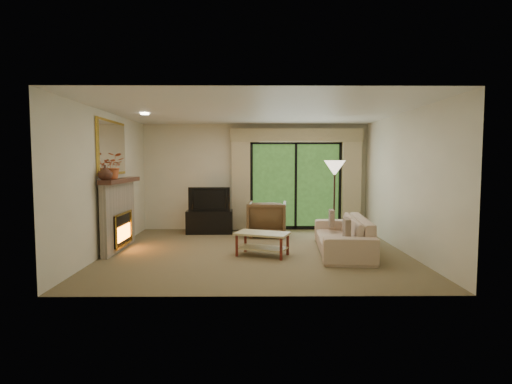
{
  "coord_description": "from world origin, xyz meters",
  "views": [
    {
      "loc": [
        -0.06,
        -7.38,
        1.69
      ],
      "look_at": [
        0.0,
        0.3,
        1.1
      ],
      "focal_mm": 28.0,
      "sensor_mm": 36.0,
      "label": 1
    }
  ],
  "objects_px": {
    "sofa": "(342,235)",
    "coffee_table": "(262,244)",
    "armchair": "(267,218)",
    "media_console": "(210,222)"
  },
  "relations": [
    {
      "from": "media_console",
      "to": "armchair",
      "type": "distance_m",
      "value": 1.39
    },
    {
      "from": "armchair",
      "to": "coffee_table",
      "type": "distance_m",
      "value": 1.92
    },
    {
      "from": "media_console",
      "to": "coffee_table",
      "type": "xyz_separation_m",
      "value": [
        1.19,
        -2.27,
        -0.06
      ]
    },
    {
      "from": "sofa",
      "to": "coffee_table",
      "type": "bearing_deg",
      "value": -74.72
    },
    {
      "from": "armchair",
      "to": "sofa",
      "type": "xyz_separation_m",
      "value": [
        1.35,
        -1.64,
        -0.07
      ]
    },
    {
      "from": "coffee_table",
      "to": "sofa",
      "type": "bearing_deg",
      "value": 30.69
    },
    {
      "from": "media_console",
      "to": "coffee_table",
      "type": "relative_size",
      "value": 1.15
    },
    {
      "from": "sofa",
      "to": "coffee_table",
      "type": "height_order",
      "value": "sofa"
    },
    {
      "from": "armchair",
      "to": "sofa",
      "type": "height_order",
      "value": "armchair"
    },
    {
      "from": "armchair",
      "to": "sofa",
      "type": "distance_m",
      "value": 2.12
    }
  ]
}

